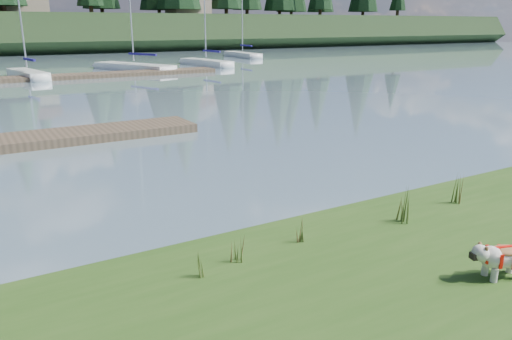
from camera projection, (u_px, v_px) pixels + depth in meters
ground at (15, 81)px, 34.72m from camera, size 200.00×200.00×0.00m
bulldog at (503, 256)px, 7.12m from camera, size 0.91×0.56×0.54m
dock_far at (45, 78)px, 35.65m from camera, size 26.00×2.20×0.30m
sailboat_bg_2 at (25, 73)px, 37.07m from camera, size 2.44×7.03×10.49m
sailboat_bg_3 at (128, 66)px, 43.25m from camera, size 5.44×9.64×13.98m
sailboat_bg_4 at (202, 62)px, 48.04m from camera, size 2.71×7.98×11.56m
sailboat_bg_5 at (240, 54)px, 60.13m from camera, size 1.97×8.18×11.57m
weed_0 at (237, 248)px, 7.63m from camera, size 0.17×0.14×0.54m
weed_1 at (301, 231)px, 8.33m from camera, size 0.17×0.14×0.45m
weed_2 at (407, 208)px, 9.12m from camera, size 0.17×0.14×0.69m
weed_3 at (203, 263)px, 7.18m from camera, size 0.17×0.14×0.49m
weed_4 at (404, 211)px, 9.23m from camera, size 0.17×0.14×0.46m
weed_5 at (458, 190)px, 10.14m from camera, size 0.17×0.14×0.66m
mud_lip at (214, 253)px, 8.61m from camera, size 60.00×0.50×0.14m
house_2 at (188, 1)px, 79.51m from camera, size 6.30×5.30×4.65m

